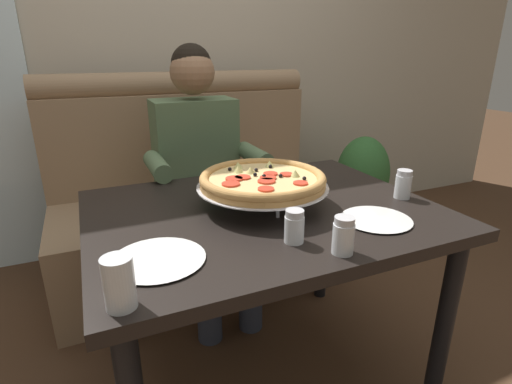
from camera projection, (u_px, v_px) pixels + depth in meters
The scene contains 13 objects.
ground_plane at pixel (263, 373), 1.60m from camera, with size 16.00×16.00×0.00m, color #4C3321.
back_wall_with_window at pixel (163, 23), 2.40m from camera, with size 6.00×0.12×2.80m, color #BCB29E.
booth_bench at pixel (196, 206), 2.25m from camera, with size 1.54×0.78×1.13m.
dining_table at pixel (264, 232), 1.38m from camera, with size 1.17×0.90×0.73m.
diner_main at pixel (202, 166), 1.90m from camera, with size 0.54×0.64×1.27m.
pizza at pixel (263, 180), 1.35m from camera, with size 0.45×0.45×0.12m.
shaker_pepper_flakes at pixel (403, 186), 1.43m from camera, with size 0.06×0.06×0.11m.
shaker_oregano at pixel (343, 238), 1.03m from camera, with size 0.06×0.06×0.10m.
shaker_parmesan at pixel (294, 229), 1.10m from camera, with size 0.06×0.06×0.10m.
plate_near_left at pixel (158, 257), 1.01m from camera, with size 0.25×0.25×0.02m.
plate_near_right at pixel (377, 217), 1.25m from camera, with size 0.22×0.22×0.02m.
drinking_glass at pixel (119, 286), 0.81m from camera, with size 0.07×0.07×0.12m.
potted_plant at pixel (362, 181), 2.72m from camera, with size 0.36×0.36×0.70m.
Camera 1 is at (-0.53, -1.13, 1.23)m, focal length 27.49 mm.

